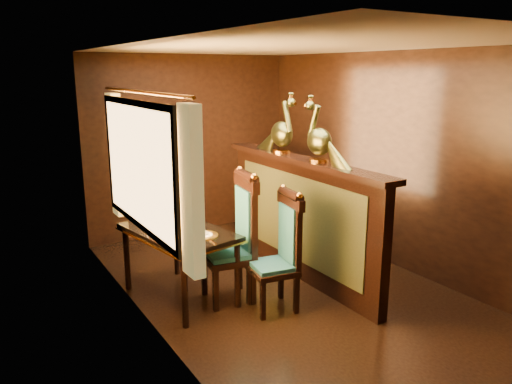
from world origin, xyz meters
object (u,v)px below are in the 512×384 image
(chair_right, at_px, (239,233))
(peacock_right, at_px, (282,123))
(chair_left, at_px, (283,247))
(dining_table, at_px, (178,236))
(peacock_left, at_px, (320,129))

(chair_right, xyz_separation_m, peacock_right, (0.85, 0.52, 1.01))
(peacock_right, bearing_deg, chair_left, -122.90)
(dining_table, relative_size, chair_left, 1.13)
(peacock_right, bearing_deg, chair_right, -148.83)
(chair_left, height_order, peacock_right, peacock_right)
(dining_table, height_order, chair_left, chair_left)
(chair_right, relative_size, peacock_right, 1.94)
(chair_left, distance_m, peacock_right, 1.54)
(peacock_left, relative_size, peacock_right, 0.98)
(chair_right, bearing_deg, peacock_right, 40.22)
(chair_left, distance_m, peacock_left, 1.25)
(peacock_left, bearing_deg, peacock_right, 90.00)
(chair_left, bearing_deg, chair_right, 131.68)
(dining_table, bearing_deg, peacock_left, -28.93)
(chair_left, distance_m, chair_right, 0.48)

